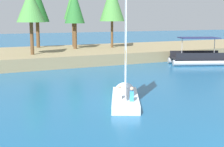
{
  "coord_description": "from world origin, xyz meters",
  "views": [
    {
      "loc": [
        -9.53,
        -5.63,
        4.59
      ],
      "look_at": [
        -0.63,
        12.2,
        1.2
      ],
      "focal_mm": 51.54,
      "sensor_mm": 36.0,
      "label": 1
    }
  ],
  "objects": [
    {
      "name": "shore_bank",
      "position": [
        0.0,
        29.17,
        0.57
      ],
      "size": [
        80.0,
        12.9,
        1.14
      ],
      "primitive_type": "cube",
      "color": "#897A56",
      "rests_on": "ground"
    },
    {
      "name": "shoreline_tree_left",
      "position": [
        -2.49,
        25.97,
        5.82
      ],
      "size": [
        2.76,
        2.76,
        6.33
      ],
      "color": "brown",
      "rests_on": "shore_bank"
    },
    {
      "name": "shoreline_tree_midleft",
      "position": [
        -0.09,
        33.43,
        6.33
      ],
      "size": [
        2.91,
        2.91,
        7.39
      ],
      "color": "brown",
      "rests_on": "shore_bank"
    },
    {
      "name": "shoreline_tree_centre",
      "position": [
        3.43,
        30.0,
        5.98
      ],
      "size": [
        2.33,
        2.33,
        6.89
      ],
      "color": "brown",
      "rests_on": "shore_bank"
    },
    {
      "name": "shoreline_tree_midright",
      "position": [
        4.27,
        33.0,
        6.39
      ],
      "size": [
        2.23,
        2.23,
        7.17
      ],
      "color": "brown",
      "rests_on": "shore_bank"
    },
    {
      "name": "shoreline_tree_right",
      "position": [
        8.06,
        29.6,
        6.58
      ],
      "size": [
        3.02,
        3.02,
        7.74
      ],
      "color": "brown",
      "rests_on": "shore_bank"
    },
    {
      "name": "sailboat",
      "position": [
        -0.91,
        9.97,
        0.49
      ],
      "size": [
        3.51,
        5.04,
        6.66
      ],
      "rotation": [
        0.0,
        0.0,
        1.09
      ],
      "color": "silver",
      "rests_on": "ground"
    },
    {
      "name": "pontoon_boat",
      "position": [
        12.88,
        19.62,
        0.69
      ],
      "size": [
        6.18,
        4.56,
        2.76
      ],
      "rotation": [
        0.0,
        0.0,
        -0.4
      ],
      "color": "#B2B2B7",
      "rests_on": "ground"
    }
  ]
}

